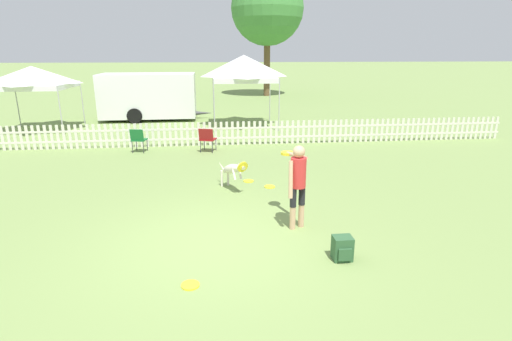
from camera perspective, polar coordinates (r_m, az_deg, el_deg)
The scene contains 14 objects.
ground_plane at distance 6.94m, azimuth -5.64°, elevation -10.43°, with size 240.00×240.00×0.00m, color olive.
handler_person at distance 7.23m, azimuth 5.92°, elevation -0.95°, with size 0.40×1.06×1.56m.
leaping_dog at distance 9.31m, azimuth -3.39°, elevation 0.18°, with size 0.68×1.18×0.81m.
frisbee_near_handler at distance 5.88m, azimuth -9.37°, elevation -15.85°, with size 0.26×0.26×0.02m.
frisbee_near_dog at distance 9.66m, azimuth 1.96°, elevation -2.31°, with size 0.26×0.26×0.02m.
frisbee_midfield at distance 10.07m, azimuth -1.08°, elevation -1.51°, with size 0.26×0.26×0.02m.
backpack_on_grass at distance 6.50m, azimuth 12.24°, elevation -10.83°, with size 0.30×0.29×0.39m.
picket_fence at distance 13.97m, azimuth -6.18°, elevation 5.25°, with size 21.34×0.04×0.82m.
folding_chair_blue_left at distance 13.02m, azimuth -6.99°, elevation 4.65°, with size 0.60×0.61×0.79m.
folding_chair_center at distance 13.42m, azimuth -16.47°, elevation 4.43°, with size 0.51×0.52×0.78m.
canopy_tent_main at distance 18.52m, azimuth -29.29°, elevation 11.53°, with size 2.77×2.77×2.60m.
canopy_tent_secondary at distance 17.35m, azimuth -1.73°, elevation 14.38°, with size 2.66×2.66×3.01m.
equipment_trailer at distance 20.00m, azimuth -15.05°, elevation 10.34°, with size 5.18×2.40×2.16m.
tree_left_grove at distance 30.06m, azimuth 1.63°, elevation 22.12°, with size 5.08×5.08×8.59m.
Camera 1 is at (-0.01, -6.19, 3.15)m, focal length 28.00 mm.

